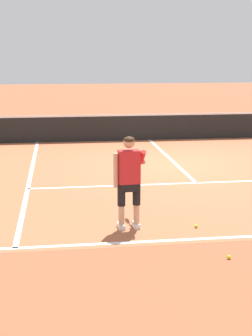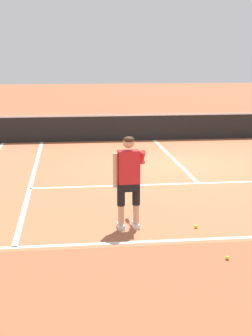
{
  "view_description": "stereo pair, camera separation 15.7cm",
  "coord_description": "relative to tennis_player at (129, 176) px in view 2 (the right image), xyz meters",
  "views": [
    {
      "loc": [
        -3.35,
        -13.86,
        3.13
      ],
      "look_at": [
        -2.12,
        -4.85,
        1.05
      ],
      "focal_mm": 53.51,
      "sensor_mm": 36.0,
      "label": 1
    },
    {
      "loc": [
        -3.19,
        -13.88,
        3.13
      ],
      "look_at": [
        -2.12,
        -4.85,
        1.05
      ],
      "focal_mm": 53.51,
      "sensor_mm": 36.0,
      "label": 2
    }
  ],
  "objects": [
    {
      "name": "tennis_player",
      "position": [
        0.0,
        0.0,
        0.0
      ],
      "size": [
        0.62,
        1.15,
        1.71
      ],
      "color": "white",
      "rests_on": "ground"
    },
    {
      "name": "line_singles_left",
      "position": [
        -2.0,
        4.35,
        -0.99
      ],
      "size": [
        0.1,
        10.15,
        0.01
      ],
      "primitive_type": "cube",
      "color": "white",
      "rests_on": "ground"
    },
    {
      "name": "tennis_net",
      "position": [
        2.12,
        9.43,
        -0.49
      ],
      "size": [
        11.96,
        0.08,
        1.07
      ],
      "color": "#333338",
      "rests_on": "ground"
    },
    {
      "name": "court_inner_surface",
      "position": [
        2.12,
        4.35,
        -0.99
      ],
      "size": [
        10.98,
        10.55,
        0.0
      ],
      "primitive_type": "cube",
      "color": "#B2603D",
      "rests_on": "ground"
    },
    {
      "name": "ground_plane",
      "position": [
        2.12,
        5.22,
        -0.99
      ],
      "size": [
        80.0,
        80.0,
        0.0
      ],
      "primitive_type": "plane",
      "color": "#9E5133"
    },
    {
      "name": "tennis_ball_by_baseline",
      "position": [
        1.35,
        -1.62,
        -0.96
      ],
      "size": [
        0.07,
        0.07,
        0.07
      ],
      "primitive_type": "sphere",
      "color": "#CCE02D",
      "rests_on": "ground"
    },
    {
      "name": "tennis_ball_near_feet",
      "position": [
        1.23,
        -0.15,
        -0.96
      ],
      "size": [
        0.07,
        0.07,
        0.07
      ],
      "primitive_type": "sphere",
      "color": "#CCE02D",
      "rests_on": "ground"
    },
    {
      "name": "line_centre_service",
      "position": [
        2.12,
        6.23,
        -0.99
      ],
      "size": [
        0.1,
        6.4,
        0.01
      ],
      "primitive_type": "cube",
      "color": "white",
      "rests_on": "ground"
    },
    {
      "name": "line_service",
      "position": [
        2.12,
        3.03,
        -0.99
      ],
      "size": [
        8.23,
        0.1,
        0.01
      ],
      "primitive_type": "cube",
      "color": "white",
      "rests_on": "ground"
    }
  ]
}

